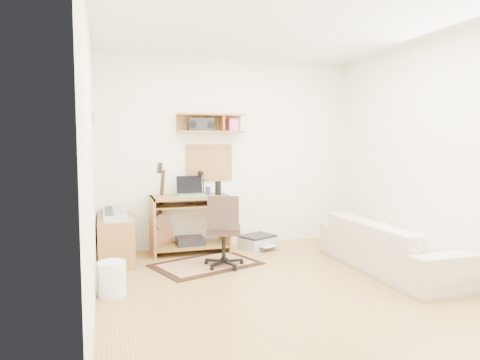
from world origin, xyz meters
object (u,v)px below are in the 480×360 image
object	(u,v)px
printer	(258,242)
desk	(190,224)
task_chair	(224,230)
cabinet	(115,239)
sofa	(391,237)

from	to	relation	value
printer	desk	bearing A→B (deg)	152.50
task_chair	cabinet	world-z (taller)	task_chair
task_chair	desk	bearing A→B (deg)	123.91
printer	sofa	distance (m)	1.82
desk	sofa	size ratio (longest dim) A/B	0.51
desk	printer	bearing A→B (deg)	-3.59
printer	task_chair	bearing A→B (deg)	-156.93
task_chair	printer	world-z (taller)	task_chair
cabinet	printer	size ratio (longest dim) A/B	2.01
desk	printer	xyz separation A→B (m)	(0.93, -0.06, -0.29)
cabinet	sofa	xyz separation A→B (m)	(2.96, -1.32, 0.11)
cabinet	desk	bearing A→B (deg)	10.42
cabinet	printer	distance (m)	1.89
task_chair	printer	bearing A→B (deg)	63.85
desk	printer	world-z (taller)	desk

